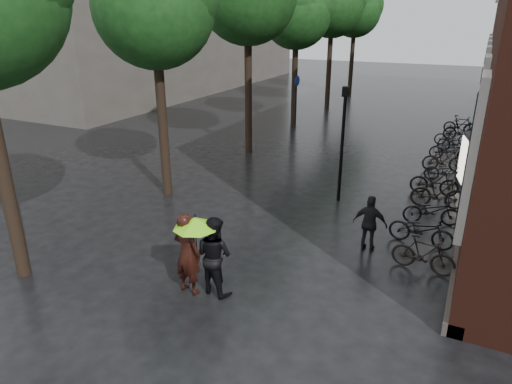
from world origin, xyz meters
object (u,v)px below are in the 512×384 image
Objects in this scene: person_burgundy at (187,253)px; pedestrian_walking at (370,224)px; ad_lightbox at (467,162)px; lamp_post at (343,134)px; person_black at (214,255)px; parked_bicycles at (447,164)px.

pedestrian_walking is at bearing -123.56° from person_burgundy.
ad_lightbox is 5.19m from lamp_post.
person_black is 10.97m from ad_lightbox.
person_burgundy is at bearing 37.81° from person_black.
person_black is at bearing 53.54° from pedestrian_walking.
person_burgundy is 12.14m from parked_bicycles.
person_black is 1.19× the size of pedestrian_walking.
lamp_post reaches higher than person_burgundy.
pedestrian_walking is 3.87m from lamp_post.
parked_bicycles is 4.21× the size of lamp_post.
person_black is 0.48× the size of lamp_post.
parked_bicycles is 8.38× the size of ad_lightbox.
ad_lightbox is (5.26, 10.17, -0.00)m from person_burgundy.
parked_bicycles is at bearing -99.09° from pedestrian_walking.
ad_lightbox is 0.50× the size of lamp_post.
pedestrian_walking is at bearing -120.06° from ad_lightbox.
person_black is 4.41m from pedestrian_walking.
person_black is 11.69m from parked_bicycles.
ad_lightbox is (2.03, 6.41, 0.19)m from pedestrian_walking.
ad_lightbox reaches higher than pedestrian_walking.
parked_bicycles is 5.65m from lamp_post.
person_burgundy is 1.01× the size of ad_lightbox.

